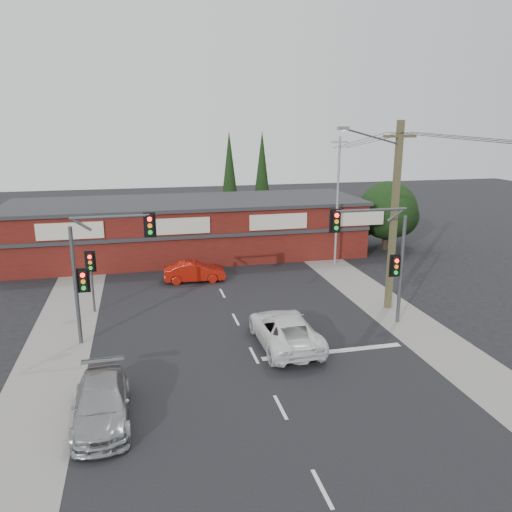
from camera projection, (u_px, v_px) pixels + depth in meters
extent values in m
plane|color=black|center=(249.00, 345.00, 22.81)|extent=(120.00, 120.00, 0.00)
cube|color=black|center=(229.00, 307.00, 27.51)|extent=(14.00, 70.00, 0.01)
cube|color=gray|center=(67.00, 321.00, 25.64)|extent=(3.00, 70.00, 0.02)
cube|color=gray|center=(371.00, 296.00, 29.38)|extent=(3.00, 70.00, 0.02)
cube|color=silver|center=(333.00, 351.00, 22.16)|extent=(6.50, 0.35, 0.01)
imported|color=white|center=(285.00, 330.00, 22.68)|extent=(2.52, 5.37, 1.49)
imported|color=#989A9D|center=(102.00, 403.00, 16.87)|extent=(1.98, 4.61, 1.32)
imported|color=#AA160A|center=(195.00, 272.00, 31.92)|extent=(3.94, 1.53, 1.28)
cube|color=silver|center=(322.00, 489.00, 13.84)|extent=(0.12, 1.60, 0.01)
cube|color=silver|center=(280.00, 407.00, 17.82)|extent=(0.12, 1.60, 0.01)
cube|color=silver|center=(254.00, 355.00, 21.81)|extent=(0.12, 1.60, 0.01)
cube|color=silver|center=(236.00, 319.00, 25.79)|extent=(0.12, 1.60, 0.01)
cube|color=silver|center=(222.00, 293.00, 29.77)|extent=(0.12, 1.60, 0.01)
cube|color=silver|center=(212.00, 273.00, 33.76)|extent=(0.12, 1.60, 0.01)
cube|color=silver|center=(204.00, 257.00, 37.74)|extent=(0.12, 1.60, 0.01)
cube|color=silver|center=(198.00, 245.00, 41.73)|extent=(0.12, 1.60, 0.01)
cube|color=silver|center=(192.00, 234.00, 45.71)|extent=(0.12, 1.60, 0.01)
cube|color=silver|center=(188.00, 225.00, 49.70)|extent=(0.12, 1.60, 0.01)
cube|color=#4F140F|center=(188.00, 229.00, 38.07)|extent=(26.00, 8.00, 4.00)
cube|color=#2D2D30|center=(187.00, 202.00, 37.53)|extent=(26.40, 8.40, 0.25)
cube|color=beige|center=(70.00, 231.00, 32.22)|extent=(4.20, 0.12, 1.10)
cube|color=beige|center=(179.00, 226.00, 33.76)|extent=(4.20, 0.12, 1.10)
cube|color=beige|center=(278.00, 222.00, 35.30)|extent=(4.20, 0.12, 1.10)
cube|color=beige|center=(357.00, 218.00, 36.61)|extent=(4.20, 0.12, 1.10)
cube|color=#2D2D30|center=(194.00, 237.00, 34.14)|extent=(26.00, 0.15, 0.25)
cylinder|color=#2D2116|center=(386.00, 239.00, 39.88)|extent=(0.50, 0.50, 1.80)
sphere|color=black|center=(387.00, 210.00, 39.29)|extent=(4.60, 4.60, 4.60)
sphere|color=black|center=(398.00, 216.00, 40.74)|extent=(3.40, 3.40, 3.40)
sphere|color=black|center=(364.00, 219.00, 40.55)|extent=(2.80, 2.80, 2.80)
cylinder|color=#2D2116|center=(230.00, 222.00, 45.91)|extent=(0.24, 0.24, 2.00)
cone|color=black|center=(230.00, 173.00, 44.75)|extent=(1.80, 1.80, 7.50)
cylinder|color=#2D2116|center=(262.00, 217.00, 48.56)|extent=(0.24, 0.24, 2.00)
cone|color=black|center=(262.00, 170.00, 47.40)|extent=(1.80, 1.80, 7.50)
cylinder|color=#47494C|center=(76.00, 287.00, 22.34)|extent=(0.18, 0.18, 5.50)
cylinder|color=#47494C|center=(110.00, 217.00, 21.91)|extent=(3.40, 0.14, 0.14)
cylinder|color=#47494C|center=(82.00, 225.00, 21.73)|extent=(0.82, 0.14, 0.63)
cube|color=black|center=(150.00, 225.00, 22.40)|extent=(0.32, 0.22, 0.95)
cube|color=black|center=(150.00, 225.00, 22.47)|extent=(0.55, 0.04, 1.15)
cylinder|color=#FF0C07|center=(150.00, 219.00, 22.20)|extent=(0.20, 0.06, 0.20)
cylinder|color=orange|center=(150.00, 226.00, 22.28)|extent=(0.20, 0.06, 0.20)
cylinder|color=#0CE526|center=(150.00, 232.00, 22.36)|extent=(0.20, 0.06, 0.20)
cube|color=black|center=(83.00, 281.00, 22.35)|extent=(0.32, 0.22, 0.95)
cube|color=black|center=(84.00, 280.00, 22.41)|extent=(0.55, 0.04, 1.15)
cylinder|color=#FF0C07|center=(83.00, 275.00, 22.15)|extent=(0.20, 0.06, 0.20)
cylinder|color=orange|center=(83.00, 282.00, 22.23)|extent=(0.20, 0.06, 0.20)
cylinder|color=#0CE526|center=(84.00, 288.00, 22.30)|extent=(0.20, 0.06, 0.20)
cylinder|color=#47494C|center=(401.00, 270.00, 24.80)|extent=(0.18, 0.18, 5.50)
cylinder|color=#47494C|center=(372.00, 210.00, 23.61)|extent=(3.60, 0.14, 0.14)
cylinder|color=#47494C|center=(395.00, 215.00, 23.96)|extent=(0.82, 0.14, 0.63)
cube|color=black|center=(336.00, 221.00, 23.33)|extent=(0.32, 0.22, 0.95)
cube|color=black|center=(335.00, 221.00, 23.39)|extent=(0.55, 0.04, 1.15)
cylinder|color=#FF0C07|center=(337.00, 215.00, 23.13)|extent=(0.20, 0.06, 0.20)
cylinder|color=orange|center=(337.00, 222.00, 23.21)|extent=(0.20, 0.06, 0.20)
cylinder|color=#0CE526|center=(336.00, 228.00, 23.28)|extent=(0.20, 0.06, 0.20)
cube|color=black|center=(395.00, 266.00, 24.66)|extent=(0.32, 0.22, 0.95)
cube|color=black|center=(394.00, 266.00, 24.73)|extent=(0.55, 0.04, 1.15)
cylinder|color=#FF0C07|center=(397.00, 261.00, 24.46)|extent=(0.20, 0.06, 0.20)
cylinder|color=orange|center=(396.00, 267.00, 24.54)|extent=(0.20, 0.06, 0.20)
cylinder|color=#0CE526|center=(396.00, 273.00, 24.61)|extent=(0.20, 0.06, 0.20)
cylinder|color=#47494C|center=(92.00, 285.00, 26.49)|extent=(0.12, 0.12, 3.00)
cube|color=black|center=(90.00, 262.00, 26.15)|extent=(0.32, 0.22, 0.95)
cube|color=black|center=(90.00, 261.00, 26.22)|extent=(0.55, 0.04, 1.15)
cylinder|color=#FF0C07|center=(90.00, 257.00, 25.95)|extent=(0.20, 0.06, 0.20)
cylinder|color=orange|center=(90.00, 262.00, 26.03)|extent=(0.20, 0.06, 0.20)
cylinder|color=#0CE526|center=(91.00, 268.00, 26.11)|extent=(0.20, 0.06, 0.20)
cube|color=brown|center=(394.00, 218.00, 26.21)|extent=(0.30, 0.30, 10.00)
cube|color=brown|center=(400.00, 136.00, 25.13)|extent=(1.80, 0.14, 0.14)
cylinder|color=#47494C|center=(372.00, 137.00, 24.64)|extent=(3.23, 0.39, 0.89)
cube|color=slate|center=(343.00, 128.00, 24.04)|extent=(0.55, 0.25, 0.18)
cylinder|color=silver|center=(343.00, 130.00, 24.07)|extent=(0.28, 0.28, 0.05)
cylinder|color=gray|center=(337.00, 202.00, 34.92)|extent=(0.16, 0.16, 9.00)
cube|color=gray|center=(340.00, 142.00, 33.87)|extent=(1.20, 0.10, 0.10)
cylinder|color=black|center=(356.00, 141.00, 29.39)|extent=(0.73, 9.01, 1.22)
cylinder|color=black|center=(365.00, 141.00, 29.53)|extent=(0.52, 9.00, 1.22)
cylinder|color=black|center=(375.00, 141.00, 29.66)|extent=(0.31, 9.00, 1.22)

